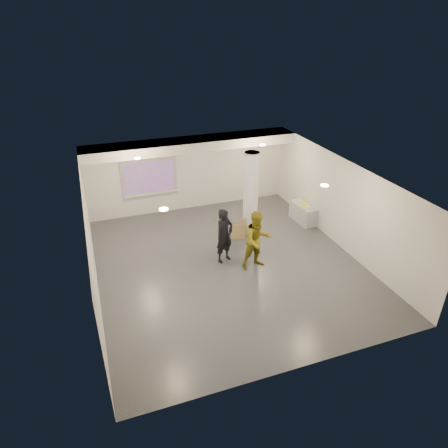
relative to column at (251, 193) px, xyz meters
name	(u,v)px	position (x,y,z in m)	size (l,w,h in m)	color
floor	(228,264)	(-1.50, -1.80, -1.50)	(8.00, 9.00, 0.01)	#393C41
ceiling	(229,176)	(-1.50, -1.80, 1.50)	(8.00, 9.00, 0.01)	silver
wall_back	(189,173)	(-1.50, 2.70, 0.00)	(8.00, 0.01, 3.00)	silver
wall_front	(303,317)	(-1.50, -6.30, 0.00)	(8.00, 0.01, 3.00)	silver
wall_left	(91,245)	(-5.50, -1.80, 0.00)	(0.01, 9.00, 3.00)	silver
wall_right	(341,204)	(2.50, -1.80, 0.00)	(0.01, 9.00, 3.00)	silver
soffit_band	(192,144)	(-1.50, 2.15, 1.32)	(8.00, 1.10, 0.36)	silver
downlight_nw	(137,158)	(-3.70, 0.70, 1.48)	(0.22, 0.22, 0.02)	#FFD794
downlight_ne	(263,145)	(0.70, 0.70, 1.48)	(0.22, 0.22, 0.02)	#FFD794
downlight_sw	(164,209)	(-3.70, -3.30, 1.48)	(0.22, 0.22, 0.02)	#FFD794
downlight_se	(324,185)	(0.70, -3.30, 1.48)	(0.22, 0.22, 0.02)	#FFD794
column	(251,193)	(0.00, 0.00, 0.00)	(0.52, 0.52, 3.00)	white
projection_screen	(149,178)	(-3.10, 2.65, 0.03)	(2.10, 0.13, 1.42)	silver
credenza	(303,213)	(2.22, 0.03, -1.15)	(0.50, 1.20, 0.70)	#9FA1A4
papers_stack	(306,206)	(2.23, -0.08, -0.79)	(0.25, 0.31, 0.02)	white
postit_pad	(304,204)	(2.23, 0.04, -0.78)	(0.23, 0.32, 0.03)	#ECF107
cardboard_back	(245,226)	(-0.26, -0.16, -1.19)	(0.58, 0.05, 0.63)	olive
cardboard_front	(238,232)	(-0.59, -0.38, -1.23)	(0.50, 0.05, 0.55)	olive
woman	(224,236)	(-1.53, -1.53, -0.60)	(0.66, 0.43, 1.80)	black
man	(257,240)	(-0.71, -2.21, -0.55)	(0.92, 0.72, 1.90)	olive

